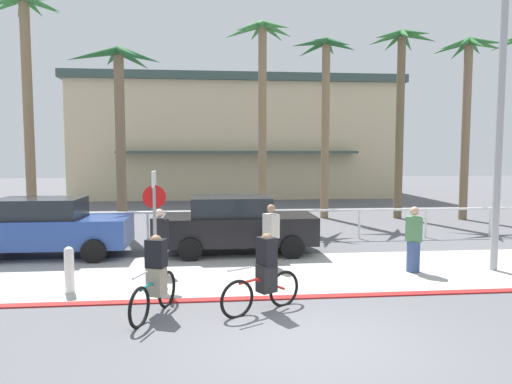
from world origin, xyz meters
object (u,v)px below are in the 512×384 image
(palm_tree_6, at_px, (468,84))
(pedestrian_2, at_px, (271,239))
(stop_sign_bike_lane, at_px, (155,210))
(streetlight_curb, at_px, (507,98))
(cyclist_red_1, at_px, (265,274))
(pedestrian_0, at_px, (160,244))
(palm_tree_2, at_px, (119,96))
(palm_tree_4, at_px, (325,89))
(palm_tree_5, at_px, (401,82))
(car_black_2, at_px, (238,224))
(palm_tree_1, at_px, (25,55))
(palm_tree_3, at_px, (262,75))
(bollard_2, at_px, (69,269))
(cyclist_teal_0, at_px, (155,277))
(pedestrian_1, at_px, (414,242))
(car_blue_1, at_px, (48,227))

(palm_tree_6, bearing_deg, pedestrian_2, -140.76)
(stop_sign_bike_lane, distance_m, streetlight_curb, 8.75)
(cyclist_red_1, bearing_deg, pedestrian_0, 127.69)
(palm_tree_2, distance_m, palm_tree_4, 9.04)
(stop_sign_bike_lane, relative_size, palm_tree_5, 0.31)
(car_black_2, distance_m, cyclist_red_1, 5.05)
(palm_tree_2, relative_size, car_black_2, 1.54)
(cyclist_red_1, bearing_deg, palm_tree_5, 57.58)
(palm_tree_1, distance_m, palm_tree_3, 9.24)
(car_black_2, bearing_deg, bollard_2, -136.60)
(palm_tree_1, height_order, pedestrian_0, palm_tree_1)
(cyclist_teal_0, xyz_separation_m, pedestrian_0, (-0.23, 2.91, 0.04))
(stop_sign_bike_lane, bearing_deg, palm_tree_5, 44.95)
(bollard_2, bearing_deg, pedestrian_2, 21.08)
(palm_tree_1, height_order, palm_tree_6, palm_tree_1)
(pedestrian_1, bearing_deg, palm_tree_6, 54.41)
(bollard_2, xyz_separation_m, cyclist_teal_0, (1.96, -1.49, 0.18))
(stop_sign_bike_lane, height_order, palm_tree_4, palm_tree_4)
(palm_tree_1, distance_m, pedestrian_0, 10.66)
(cyclist_teal_0, bearing_deg, bollard_2, 142.86)
(palm_tree_2, height_order, cyclist_teal_0, palm_tree_2)
(pedestrian_2, bearing_deg, palm_tree_5, 50.98)
(palm_tree_3, relative_size, cyclist_red_1, 5.39)
(stop_sign_bike_lane, bearing_deg, palm_tree_4, 57.82)
(stop_sign_bike_lane, bearing_deg, car_blue_1, 137.90)
(pedestrian_1, bearing_deg, palm_tree_1, 147.72)
(palm_tree_3, distance_m, pedestrian_0, 10.98)
(stop_sign_bike_lane, relative_size, pedestrian_0, 1.59)
(bollard_2, distance_m, palm_tree_4, 14.43)
(cyclist_red_1, relative_size, pedestrian_2, 0.97)
(palm_tree_6, xyz_separation_m, car_black_2, (-10.44, -6.09, -5.08))
(palm_tree_3, height_order, cyclist_red_1, palm_tree_3)
(stop_sign_bike_lane, distance_m, pedestrian_1, 6.33)
(palm_tree_3, relative_size, cyclist_teal_0, 4.96)
(streetlight_curb, distance_m, palm_tree_5, 9.89)
(cyclist_teal_0, height_order, pedestrian_2, pedestrian_2)
(palm_tree_6, bearing_deg, pedestrian_1, -125.59)
(palm_tree_6, bearing_deg, car_blue_1, -159.07)
(stop_sign_bike_lane, height_order, palm_tree_2, palm_tree_2)
(palm_tree_1, xyz_separation_m, pedestrian_1, (11.80, -7.45, -5.82))
(cyclist_red_1, bearing_deg, streetlight_curb, 19.40)
(palm_tree_2, relative_size, pedestrian_1, 4.10)
(palm_tree_2, bearing_deg, car_blue_1, -110.56)
(pedestrian_0, bearing_deg, palm_tree_5, 42.38)
(car_black_2, relative_size, pedestrian_0, 2.74)
(cyclist_red_1, bearing_deg, cyclist_teal_0, -179.63)
(streetlight_curb, xyz_separation_m, palm_tree_3, (-4.84, 9.56, 2.00))
(palm_tree_2, distance_m, pedestrian_2, 8.44)
(stop_sign_bike_lane, height_order, palm_tree_5, palm_tree_5)
(palm_tree_3, xyz_separation_m, cyclist_red_1, (-1.26, -11.71, -5.58))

